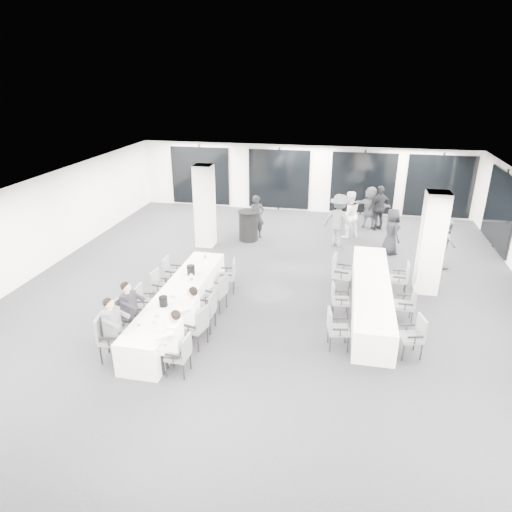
{
  "coord_description": "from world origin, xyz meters",
  "views": [
    {
      "loc": [
        1.88,
        -11.07,
        5.7
      ],
      "look_at": [
        -0.33,
        -0.2,
        1.15
      ],
      "focal_mm": 32.0,
      "sensor_mm": 36.0,
      "label": 1
    }
  ],
  "objects": [
    {
      "name": "chair_side_right_mid",
      "position": [
        3.51,
        -0.86,
        0.52
      ],
      "size": [
        0.47,
        0.52,
        0.91
      ],
      "rotation": [
        0.0,
        0.0,
        1.56
      ],
      "color": "#505358",
      "rests_on": "floor"
    },
    {
      "name": "chair_main_left_fourth",
      "position": [
        -2.74,
        -1.04,
        0.49
      ],
      "size": [
        0.49,
        0.52,
        0.86
      ],
      "rotation": [
        0.0,
        0.0,
        -1.7
      ],
      "color": "#505358",
      "rests_on": "floor"
    },
    {
      "name": "chair_main_left_second",
      "position": [
        -2.76,
        -2.9,
        0.57
      ],
      "size": [
        0.6,
        0.64,
        1.01
      ],
      "rotation": [
        0.0,
        0.0,
        -1.78
      ],
      "color": "#505358",
      "rests_on": "floor"
    },
    {
      "name": "seated_guest_d",
      "position": [
        -1.25,
        -2.86,
        0.81
      ],
      "size": [
        0.5,
        0.38,
        1.44
      ],
      "rotation": [
        0.0,
        0.0,
        1.57
      ],
      "color": "white",
      "rests_on": "floor"
    },
    {
      "name": "chair_side_left_mid",
      "position": [
        1.86,
        -0.89,
        0.49
      ],
      "size": [
        0.47,
        0.51,
        0.86
      ],
      "rotation": [
        0.0,
        0.0,
        -1.47
      ],
      "color": "#505358",
      "rests_on": "floor"
    },
    {
      "name": "ice_bucket_far",
      "position": [
        -1.94,
        -0.82,
        0.87
      ],
      "size": [
        0.21,
        0.21,
        0.24
      ],
      "primitive_type": "cylinder",
      "color": "black",
      "rests_on": "banquet_table_main"
    },
    {
      "name": "banquet_table_side",
      "position": [
        2.68,
        -0.38,
        0.38
      ],
      "size": [
        0.9,
        5.0,
        0.75
      ],
      "primitive_type": "cube",
      "color": "silver",
      "rests_on": "floor"
    },
    {
      "name": "chair_side_right_far",
      "position": [
        3.51,
        0.65,
        0.52
      ],
      "size": [
        0.49,
        0.54,
        0.91
      ],
      "rotation": [
        0.0,
        0.0,
        1.51
      ],
      "color": "#505358",
      "rests_on": "floor"
    },
    {
      "name": "seated_guest_c",
      "position": [
        -1.25,
        -3.89,
        0.81
      ],
      "size": [
        0.5,
        0.38,
        1.44
      ],
      "rotation": [
        0.0,
        0.0,
        1.57
      ],
      "color": "white",
      "rests_on": "floor"
    },
    {
      "name": "room",
      "position": [
        0.89,
        1.11,
        1.39
      ],
      "size": [
        14.04,
        16.04,
        2.84
      ],
      "color": "black",
      "rests_on": "ground"
    },
    {
      "name": "chair_side_right_near",
      "position": [
        3.51,
        -2.29,
        0.52
      ],
      "size": [
        0.56,
        0.59,
        0.92
      ],
      "rotation": [
        0.0,
        0.0,
        1.82
      ],
      "color": "#505358",
      "rests_on": "floor"
    },
    {
      "name": "plate_b",
      "position": [
        -1.87,
        -3.34,
        0.76
      ],
      "size": [
        0.18,
        0.18,
        0.03
      ],
      "color": "white",
      "rests_on": "banquet_table_main"
    },
    {
      "name": "chair_main_right_second",
      "position": [
        -1.09,
        -2.88,
        0.55
      ],
      "size": [
        0.58,
        0.61,
        0.96
      ],
      "rotation": [
        0.0,
        0.0,
        1.35
      ],
      "color": "#505358",
      "rests_on": "floor"
    },
    {
      "name": "plate_c",
      "position": [
        -1.93,
        -2.15,
        0.76
      ],
      "size": [
        0.22,
        0.22,
        0.03
      ],
      "color": "white",
      "rests_on": "banquet_table_main"
    },
    {
      "name": "cocktail_table",
      "position": [
        -1.46,
        3.98,
        0.54
      ],
      "size": [
        0.77,
        0.77,
        1.07
      ],
      "color": "black",
      "rests_on": "floor"
    },
    {
      "name": "chair_side_left_far",
      "position": [
        1.84,
        0.52,
        0.59
      ],
      "size": [
        0.57,
        0.62,
        1.04
      ],
      "rotation": [
        0.0,
        0.0,
        -1.67
      ],
      "color": "#505358",
      "rests_on": "floor"
    },
    {
      "name": "standing_guest_a",
      "position": [
        -1.23,
        4.31,
        0.88
      ],
      "size": [
        0.81,
        0.75,
        1.76
      ],
      "primitive_type": "imported",
      "rotation": [
        0.0,
        0.0,
        0.46
      ],
      "color": "black",
      "rests_on": "floor"
    },
    {
      "name": "water_bottle_c",
      "position": [
        -1.87,
        0.19,
        0.86
      ],
      "size": [
        0.07,
        0.07,
        0.23
      ],
      "primitive_type": "cylinder",
      "color": "silver",
      "rests_on": "banquet_table_main"
    },
    {
      "name": "chair_side_left_near",
      "position": [
        1.86,
        -2.33,
        0.52
      ],
      "size": [
        0.53,
        0.57,
        0.92
      ],
      "rotation": [
        0.0,
        0.0,
        -1.4
      ],
      "color": "#505358",
      "rests_on": "floor"
    },
    {
      "name": "chair_main_right_fourth",
      "position": [
        -1.09,
        -1.2,
        0.53
      ],
      "size": [
        0.55,
        0.58,
        0.93
      ],
      "rotation": [
        0.0,
        0.0,
        1.38
      ],
      "color": "#505358",
      "rests_on": "floor"
    },
    {
      "name": "seated_guest_b",
      "position": [
        -2.59,
        -2.92,
        0.81
      ],
      "size": [
        0.5,
        0.38,
        1.44
      ],
      "rotation": [
        0.0,
        0.0,
        -1.57
      ],
      "color": "black",
      "rests_on": "floor"
    },
    {
      "name": "chair_main_right_mid",
      "position": [
        -1.09,
        -2.17,
        0.55
      ],
      "size": [
        0.49,
        0.55,
        0.96
      ],
      "rotation": [
        0.0,
        0.0,
        1.55
      ],
      "color": "#505358",
      "rests_on": "floor"
    },
    {
      "name": "wine_glass",
      "position": [
        -1.7,
        -3.64,
        0.91
      ],
      "size": [
        0.08,
        0.08,
        0.22
      ],
      "color": "silver",
      "rests_on": "banquet_table_main"
    },
    {
      "name": "column_right",
      "position": [
        4.2,
        1.0,
        1.4
      ],
      "size": [
        0.6,
        0.6,
        2.8
      ],
      "primitive_type": "cube",
      "color": "silver",
      "rests_on": "floor"
    },
    {
      "name": "seated_guest_a",
      "position": [
        -2.59,
        -3.68,
        0.81
      ],
      "size": [
        0.5,
        0.38,
        1.44
      ],
      "rotation": [
        0.0,
        0.0,
        -1.57
      ],
      "color": "#4F5156",
      "rests_on": "floor"
    },
    {
      "name": "chair_main_left_mid",
      "position": [
        -2.75,
        -1.97,
        0.5
      ],
      "size": [
        0.48,
        0.52,
        0.88
      ],
      "rotation": [
        0.0,
        0.0,
        -1.49
      ],
      "color": "#505358",
      "rests_on": "floor"
    },
    {
      "name": "standing_guest_f",
      "position": [
        2.8,
        6.27,
        0.92
      ],
      "size": [
        1.79,
        0.99,
        1.84
      ],
      "primitive_type": "imported",
      "rotation": [
        0.0,
        0.0,
        2.93
      ],
      "color": "#4F5156",
      "rests_on": "floor"
    },
    {
      "name": "water_bottle_a",
      "position": [
        -2.11,
        -3.57,
        0.85
      ],
      "size": [
        0.06,
        0.06,
        0.19
      ],
      "primitive_type": "cylinder",
      "color": "silver",
      "rests_on": "banquet_table_main"
    },
    {
      "name": "chair_main_left_far",
      "position": [
        -2.75,
        -0.21,
        0.51
      ],
      "size": [
        0.47,
        0.52,
        0.9
      ],
      "rotation": [
        0.0,
        0.0,
        -1.53
      ],
      "color": "#505358",
      "rests_on": "floor"
    },
    {
      "name": "water_bottle_b",
      "position": [
        -1.77,
        -1.27,
        0.86
      ],
      "size": [
        0.07,
        0.07,
        0.23
      ],
      "primitive_type": "cylinder",
      "color": "silver",
      "rests_on": "banquet_table_main"
    },
    {
      "name": "plate_a",
      "position": [
        -1.93,
        -3.07,
        0.76
      ],
      "size": [
        0.19,
        0.19,
        0.03
      ],
      "color": "white",
      "rests_on": "banquet_table_main"
    },
    {
      "name": "banquet_table_main",
      "position": [
        -1.92,
        -1.78,
        0.38
      ],
      "size": [
        0.9,
        5.0,
        0.75
      ],
      "primitive_type": "cube",
      "color": "silver",
      "rests_on": "floor"
    },
    {
      "name": "chair_main_right_near",
      "position": [
        -1.09,
        -3.9,
        0.5
      ],
      "size": [
        0.46,
        0.51,
        0.88
      ],
      "rotation": [
        0.0,
        0.0,
        1.53
      ],
      "color": "#505358",
      "rests_on": "floor"
    },
    {
      "name": "column_left",
      "position": [
        -2.8,
        3.2,
        1.4
      ],
      "size": [
        0.6,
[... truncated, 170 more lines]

